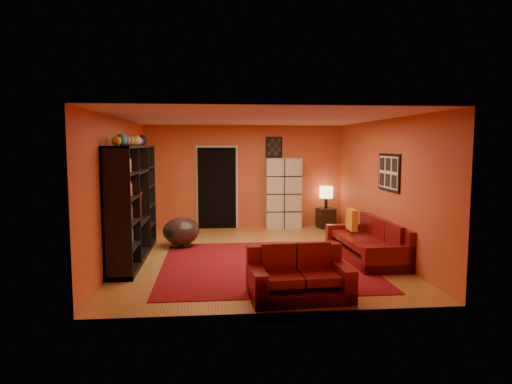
{
  "coord_description": "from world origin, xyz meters",
  "views": [
    {
      "loc": [
        -0.8,
        -8.53,
        2.12
      ],
      "look_at": [
        0.02,
        0.1,
        1.21
      ],
      "focal_mm": 32.0,
      "sensor_mm": 36.0,
      "label": 1
    }
  ],
  "objects": [
    {
      "name": "wall_back",
      "position": [
        0.0,
        3.0,
        1.3
      ],
      "size": [
        6.0,
        0.0,
        6.0
      ],
      "primitive_type": "plane",
      "rotation": [
        1.57,
        0.0,
        0.0
      ],
      "color": "#C5502B",
      "rests_on": "floor"
    },
    {
      "name": "doorway",
      "position": [
        -0.7,
        2.96,
        1.02
      ],
      "size": [
        0.95,
        0.1,
        2.04
      ],
      "primitive_type": "cube",
      "color": "black",
      "rests_on": "floor"
    },
    {
      "name": "wall_art_right",
      "position": [
        2.48,
        -0.3,
        1.6
      ],
      "size": [
        0.03,
        1.0,
        0.7
      ],
      "primitive_type": "cube",
      "color": "black",
      "rests_on": "wall_right"
    },
    {
      "name": "ceiling",
      "position": [
        0.0,
        0.0,
        2.6
      ],
      "size": [
        6.0,
        6.0,
        0.0
      ],
      "primitive_type": "plane",
      "rotation": [
        3.14,
        0.0,
        0.0
      ],
      "color": "white",
      "rests_on": "wall_back"
    },
    {
      "name": "wall_right",
      "position": [
        2.5,
        0.0,
        1.3
      ],
      "size": [
        0.0,
        6.0,
        6.0
      ],
      "primitive_type": "plane",
      "rotation": [
        1.57,
        0.0,
        -1.57
      ],
      "color": "#C5502B",
      "rests_on": "floor"
    },
    {
      "name": "side_table",
      "position": [
        2.06,
        2.74,
        0.25
      ],
      "size": [
        0.47,
        0.47,
        0.5
      ],
      "primitive_type": "cube",
      "rotation": [
        0.0,
        0.0,
        0.18
      ],
      "color": "black",
      "rests_on": "floor"
    },
    {
      "name": "throw_pillow",
      "position": [
        1.95,
        0.22,
        0.63
      ],
      "size": [
        0.12,
        0.42,
        0.42
      ],
      "primitive_type": "cube",
      "color": "orange",
      "rests_on": "sofa"
    },
    {
      "name": "rug",
      "position": [
        0.1,
        -0.7,
        0.01
      ],
      "size": [
        3.6,
        3.6,
        0.01
      ],
      "primitive_type": "cube",
      "color": "#600B14",
      "rests_on": "floor"
    },
    {
      "name": "bowl_chair",
      "position": [
        -1.46,
        0.88,
        0.33
      ],
      "size": [
        0.76,
        0.76,
        0.61
      ],
      "color": "black",
      "rests_on": "floor"
    },
    {
      "name": "tv",
      "position": [
        -2.23,
        -0.07,
        0.99
      ],
      "size": [
        0.92,
        0.12,
        0.53
      ],
      "primitive_type": "imported",
      "rotation": [
        0.0,
        0.0,
        1.57
      ],
      "color": "black",
      "rests_on": "entertainment_unit"
    },
    {
      "name": "wall_front",
      "position": [
        0.0,
        -3.0,
        1.3
      ],
      "size": [
        6.0,
        0.0,
        6.0
      ],
      "primitive_type": "plane",
      "rotation": [
        -1.57,
        0.0,
        0.0
      ],
      "color": "#C5502B",
      "rests_on": "floor"
    },
    {
      "name": "coffee_table",
      "position": [
        0.26,
        -1.41,
        0.38
      ],
      "size": [
        0.84,
        0.84,
        0.42
      ],
      "rotation": [
        0.0,
        0.0,
        0.21
      ],
      "color": "silver",
      "rests_on": "floor"
    },
    {
      "name": "floor",
      "position": [
        0.0,
        0.0,
        0.0
      ],
      "size": [
        6.0,
        6.0,
        0.0
      ],
      "primitive_type": "plane",
      "color": "olive",
      "rests_on": "ground"
    },
    {
      "name": "sofa",
      "position": [
        2.14,
        -0.39,
        0.28
      ],
      "size": [
        1.01,
        2.29,
        0.85
      ],
      "rotation": [
        0.0,
        0.0,
        0.04
      ],
      "color": "#540B0E",
      "rests_on": "rug"
    },
    {
      "name": "entertainment_unit",
      "position": [
        -2.27,
        0.0,
        1.05
      ],
      "size": [
        0.45,
        3.0,
        2.1
      ],
      "primitive_type": "cube",
      "color": "black",
      "rests_on": "floor"
    },
    {
      "name": "wall_art_back",
      "position": [
        0.75,
        2.98,
        2.05
      ],
      "size": [
        0.42,
        0.03,
        0.52
      ],
      "primitive_type": "cube",
      "color": "black",
      "rests_on": "wall_back"
    },
    {
      "name": "storage_cabinet",
      "position": [
        0.97,
        2.8,
        0.89
      ],
      "size": [
        0.89,
        0.4,
        1.77
      ],
      "primitive_type": "cube",
      "rotation": [
        0.0,
        0.0,
        0.01
      ],
      "color": "beige",
      "rests_on": "floor"
    },
    {
      "name": "loveseat",
      "position": [
        0.37,
        -2.42,
        0.29
      ],
      "size": [
        1.42,
        0.91,
        0.85
      ],
      "rotation": [
        0.0,
        0.0,
        1.63
      ],
      "color": "#540B0E",
      "rests_on": "rug"
    },
    {
      "name": "table_lamp",
      "position": [
        2.06,
        2.74,
        0.9
      ],
      "size": [
        0.33,
        0.33,
        0.56
      ],
      "color": "black",
      "rests_on": "side_table"
    },
    {
      "name": "wall_left",
      "position": [
        -2.5,
        0.0,
        1.3
      ],
      "size": [
        0.0,
        6.0,
        6.0
      ],
      "primitive_type": "plane",
      "rotation": [
        1.57,
        0.0,
        1.57
      ],
      "color": "#C5502B",
      "rests_on": "floor"
    }
  ]
}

